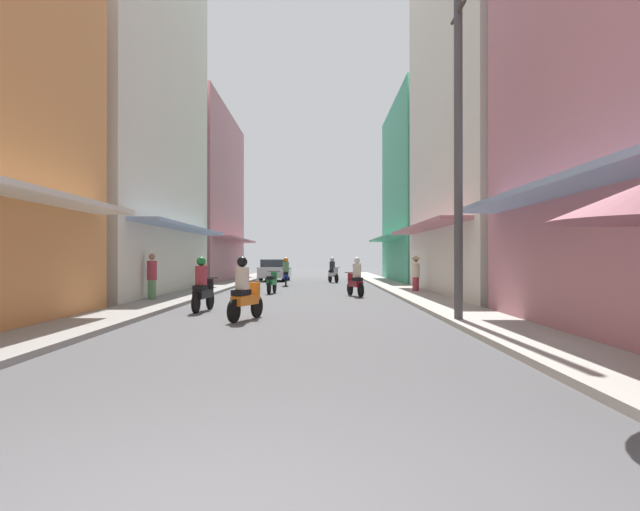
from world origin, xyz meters
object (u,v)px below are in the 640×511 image
(parked_car, at_px, (275,270))
(pedestrian_foreground, at_px, (416,272))
(motorbike_maroon, at_px, (356,279))
(motorbike_green, at_px, (272,282))
(utility_pole, at_px, (458,152))
(motorbike_blue, at_px, (286,273))
(motorbike_black, at_px, (203,287))
(motorbike_silver, at_px, (333,271))
(pedestrian_far, at_px, (203,274))
(motorbike_orange, at_px, (246,292))
(pedestrian_midway, at_px, (152,278))

(parked_car, xyz_separation_m, pedestrian_foreground, (7.17, -13.66, 0.19))
(motorbike_maroon, distance_m, parked_car, 15.78)
(pedestrian_foreground, bearing_deg, motorbike_maroon, -151.42)
(motorbike_green, relative_size, utility_pole, 0.23)
(motorbike_blue, relative_size, motorbike_maroon, 1.03)
(motorbike_blue, relative_size, motorbike_black, 1.00)
(pedestrian_foreground, relative_size, utility_pole, 0.21)
(parked_car, height_order, pedestrian_foreground, pedestrian_foreground)
(motorbike_silver, distance_m, motorbike_maroon, 12.68)
(motorbike_blue, distance_m, motorbike_black, 14.88)
(motorbike_maroon, relative_size, utility_pole, 0.22)
(utility_pole, bearing_deg, pedestrian_far, 122.87)
(motorbike_green, xyz_separation_m, motorbike_silver, (2.92, 10.82, 0.20))
(motorbike_orange, height_order, utility_pole, utility_pole)
(motorbike_blue, bearing_deg, motorbike_black, -95.78)
(motorbike_orange, height_order, pedestrian_midway, pedestrian_midway)
(motorbike_orange, xyz_separation_m, utility_pole, (5.10, -0.79, 3.33))
(motorbike_black, distance_m, motorbike_maroon, 7.97)
(pedestrian_foreground, bearing_deg, utility_pole, -94.59)
(pedestrian_midway, relative_size, utility_pole, 0.21)
(motorbike_black, relative_size, pedestrian_foreground, 1.09)
(motorbike_blue, bearing_deg, motorbike_orange, -89.86)
(motorbike_green, bearing_deg, parked_car, 94.11)
(motorbike_green, relative_size, parked_car, 0.43)
(motorbike_orange, xyz_separation_m, pedestrian_foreground, (5.98, 10.12, 0.23))
(parked_car, relative_size, pedestrian_midway, 2.47)
(parked_car, height_order, pedestrian_far, pedestrian_far)
(motorbike_silver, distance_m, pedestrian_midway, 17.23)
(pedestrian_foreground, height_order, utility_pole, utility_pole)
(motorbike_blue, height_order, motorbike_maroon, same)
(motorbike_black, xyz_separation_m, motorbike_orange, (1.54, -2.32, 0.00))
(motorbike_black, relative_size, parked_car, 0.43)
(motorbike_orange, bearing_deg, motorbike_silver, 82.83)
(motorbike_green, height_order, pedestrian_foreground, pedestrian_foreground)
(motorbike_blue, bearing_deg, motorbike_silver, 57.03)
(motorbike_green, height_order, utility_pole, utility_pole)
(motorbike_blue, xyz_separation_m, motorbike_orange, (0.04, -17.12, 0.00))
(motorbike_green, height_order, motorbike_silver, motorbike_silver)
(motorbike_green, distance_m, pedestrian_foreground, 6.25)
(motorbike_silver, relative_size, pedestrian_midway, 1.03)
(motorbike_maroon, bearing_deg, motorbike_green, 152.44)
(motorbike_orange, relative_size, parked_car, 0.41)
(pedestrian_midway, bearing_deg, motorbike_orange, -53.85)
(motorbike_silver, bearing_deg, motorbike_orange, -97.17)
(motorbike_silver, distance_m, pedestrian_foreground, 11.68)
(pedestrian_midway, bearing_deg, motorbike_maroon, 24.04)
(motorbike_orange, bearing_deg, motorbike_blue, 90.14)
(motorbike_blue, bearing_deg, motorbike_green, -91.73)
(motorbike_orange, relative_size, pedestrian_midway, 1.02)
(motorbike_black, height_order, motorbike_silver, same)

